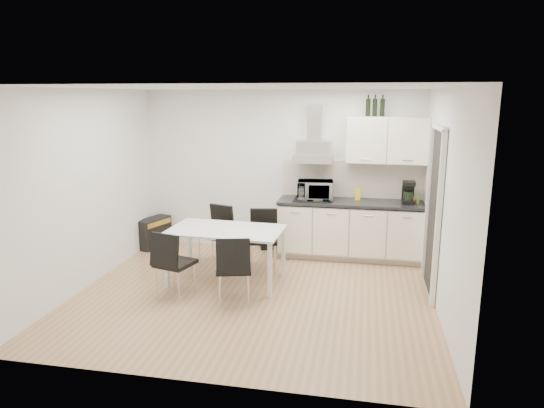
# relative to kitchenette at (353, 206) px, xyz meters

# --- Properties ---
(ground) EXTENTS (4.50, 4.50, 0.00)m
(ground) POSITION_rel_kitchenette_xyz_m (-1.19, -1.73, -0.83)
(ground) COLOR tan
(ground) RESTS_ON ground
(wall_back) EXTENTS (4.50, 0.10, 2.60)m
(wall_back) POSITION_rel_kitchenette_xyz_m (-1.19, 0.27, 0.47)
(wall_back) COLOR white
(wall_back) RESTS_ON ground
(wall_front) EXTENTS (4.50, 0.10, 2.60)m
(wall_front) POSITION_rel_kitchenette_xyz_m (-1.19, -3.73, 0.47)
(wall_front) COLOR white
(wall_front) RESTS_ON ground
(wall_left) EXTENTS (0.10, 4.00, 2.60)m
(wall_left) POSITION_rel_kitchenette_xyz_m (-3.44, -1.73, 0.47)
(wall_left) COLOR white
(wall_left) RESTS_ON ground
(wall_right) EXTENTS (0.10, 4.00, 2.60)m
(wall_right) POSITION_rel_kitchenette_xyz_m (1.06, -1.73, 0.47)
(wall_right) COLOR white
(wall_right) RESTS_ON ground
(ceiling) EXTENTS (4.50, 4.50, 0.00)m
(ceiling) POSITION_rel_kitchenette_xyz_m (-1.19, -1.73, 1.77)
(ceiling) COLOR white
(ceiling) RESTS_ON wall_back
(doorway) EXTENTS (0.08, 1.04, 2.10)m
(doorway) POSITION_rel_kitchenette_xyz_m (1.02, -1.18, 0.22)
(doorway) COLOR white
(doorway) RESTS_ON ground
(kitchenette) EXTENTS (2.22, 0.64, 2.52)m
(kitchenette) POSITION_rel_kitchenette_xyz_m (0.00, 0.00, 0.00)
(kitchenette) COLOR beige
(kitchenette) RESTS_ON ground
(dining_table) EXTENTS (1.56, 0.94, 0.75)m
(dining_table) POSITION_rel_kitchenette_xyz_m (-1.65, -1.36, -0.15)
(dining_table) COLOR white
(dining_table) RESTS_ON ground
(chair_far_left) EXTENTS (0.57, 0.61, 0.88)m
(chair_far_left) POSITION_rel_kitchenette_xyz_m (-2.03, -0.67, -0.39)
(chair_far_left) COLOR black
(chair_far_left) RESTS_ON ground
(chair_far_right) EXTENTS (0.52, 0.56, 0.88)m
(chair_far_right) POSITION_rel_kitchenette_xyz_m (-1.26, -0.79, -0.39)
(chair_far_right) COLOR black
(chair_far_right) RESTS_ON ground
(chair_near_left) EXTENTS (0.56, 0.60, 0.88)m
(chair_near_left) POSITION_rel_kitchenette_xyz_m (-2.14, -1.98, -0.39)
(chair_near_left) COLOR black
(chair_near_left) RESTS_ON ground
(chair_near_right) EXTENTS (0.55, 0.60, 0.88)m
(chair_near_right) POSITION_rel_kitchenette_xyz_m (-1.37, -2.02, -0.39)
(chair_near_right) COLOR black
(chair_near_right) RESTS_ON ground
(guitar_amp) EXTENTS (0.44, 0.65, 0.50)m
(guitar_amp) POSITION_rel_kitchenette_xyz_m (-3.29, -0.08, -0.58)
(guitar_amp) COLOR black
(guitar_amp) RESTS_ON ground
(floor_speaker) EXTENTS (0.25, 0.23, 0.33)m
(floor_speaker) POSITION_rel_kitchenette_xyz_m (-1.41, 0.17, -0.67)
(floor_speaker) COLOR black
(floor_speaker) RESTS_ON ground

